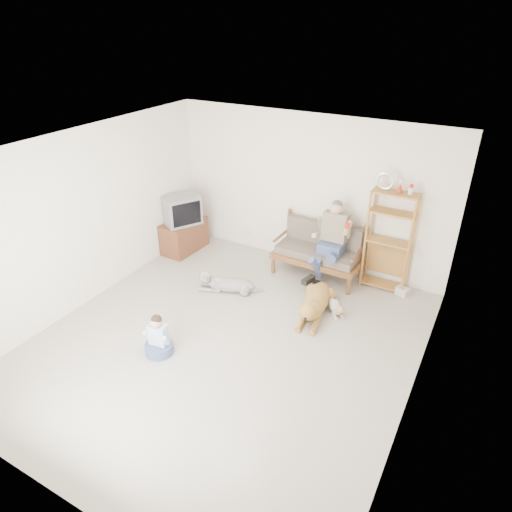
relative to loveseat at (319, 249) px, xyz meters
The scene contains 17 objects.
floor 2.49m from the loveseat, 99.41° to the right, with size 5.50×5.50×0.00m, color #B8B1A1.
ceiling 3.30m from the loveseat, 99.41° to the right, with size 5.50×5.50×0.00m, color silver.
wall_back 1.01m from the loveseat, 139.38° to the left, with size 5.00×5.00×0.00m, color white.
wall_front 5.25m from the loveseat, 94.42° to the right, with size 5.00×5.00×0.00m, color white.
wall_left 3.87m from the loveseat, 140.29° to the right, with size 5.50×5.50×0.00m, color white.
wall_right 3.31m from the loveseat, 48.89° to the right, with size 5.50×5.50×0.00m, color white.
loveseat is the anchor object (origin of this frame).
man 0.35m from the loveseat, 42.92° to the right, with size 0.55×0.78×1.27m.
etagere 1.19m from the loveseat, ahead, with size 0.75×0.33×1.98m.
book_stack 1.55m from the loveseat, ahead, with size 0.20×0.15×0.13m, color silver.
tv_stand 2.66m from the loveseat, behind, with size 0.55×0.93×0.60m.
crt_tv 2.66m from the loveseat, behind, with size 0.76×0.81×0.53m.
wall_outlet 1.69m from the loveseat, 168.78° to the left, with size 0.12×0.02×0.08m, color silver.
golden_retriever 1.27m from the loveseat, 70.11° to the right, with size 0.51×1.47×0.45m.
shaggy_dog 1.73m from the loveseat, 131.45° to the right, with size 1.09×0.53×0.34m.
terrier 1.27m from the loveseat, 54.22° to the right, with size 0.43×0.48×0.22m.
child 3.23m from the loveseat, 109.54° to the right, with size 0.39×0.39×0.61m.
Camera 1 is at (2.85, -4.25, 4.15)m, focal length 32.00 mm.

